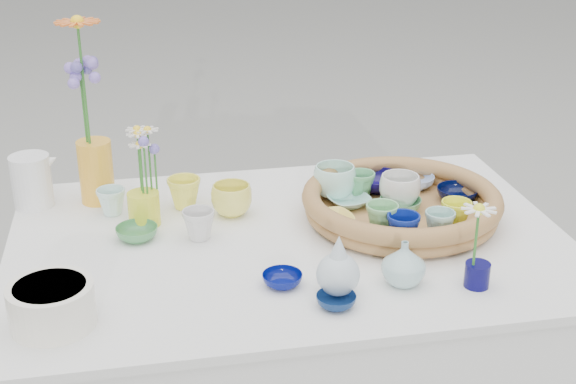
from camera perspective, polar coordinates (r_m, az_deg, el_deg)
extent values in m
imported|color=#110A4C|center=(2.04, 6.42, 0.68)|extent=(0.15, 0.15, 0.04)
imported|color=black|center=(2.01, 11.96, -0.13)|extent=(0.12, 0.12, 0.03)
imported|color=yellow|center=(1.86, 11.84, -1.58)|extent=(0.08, 0.08, 0.07)
imported|color=#61A472|center=(1.93, 7.99, -0.90)|extent=(0.13, 0.13, 0.03)
imported|color=#73BA77|center=(1.80, 6.69, -1.89)|extent=(0.09, 0.09, 0.07)
imported|color=#9CD3C9|center=(1.94, 4.35, -0.63)|extent=(0.12, 0.12, 0.02)
imported|color=#B7EEE0|center=(1.98, 3.34, 0.74)|extent=(0.13, 0.13, 0.08)
imported|color=silver|center=(1.95, 7.95, 0.11)|extent=(0.12, 0.12, 0.08)
imported|color=#A3BCE8|center=(2.07, 9.01, 0.74)|extent=(0.11, 0.11, 0.03)
imported|color=navy|center=(1.76, 8.18, -2.63)|extent=(0.09, 0.09, 0.07)
imported|color=#FFE45D|center=(1.84, 3.18, -1.99)|extent=(0.11, 0.11, 0.02)
imported|color=#94C4B9|center=(1.80, 10.73, -2.30)|extent=(0.08, 0.08, 0.06)
imported|color=#5AA96D|center=(1.98, 5.19, 0.51)|extent=(0.08, 0.08, 0.07)
imported|color=#F0E94C|center=(1.98, -7.39, -0.07)|extent=(0.11, 0.11, 0.08)
imported|color=#EAE058|center=(1.93, -4.03, -0.56)|extent=(0.10, 0.10, 0.08)
imported|color=#42874D|center=(1.84, -10.69, -2.88)|extent=(0.12, 0.12, 0.03)
imported|color=silver|center=(1.82, -6.37, -2.32)|extent=(0.10, 0.10, 0.07)
imported|color=#040D5F|center=(1.63, -0.41, -6.25)|extent=(0.09, 0.09, 0.03)
imported|color=silver|center=(1.97, -12.44, -0.67)|extent=(0.08, 0.08, 0.07)
imported|color=#0C224E|center=(1.56, 3.44, -7.74)|extent=(0.08, 0.08, 0.02)
imported|color=#9DC1C0|center=(1.64, 8.24, -5.02)|extent=(0.11, 0.11, 0.09)
cylinder|color=#070541|center=(1.66, 13.30, -5.75)|extent=(0.06, 0.06, 0.05)
cylinder|color=gold|center=(2.04, -13.49, 1.42)|extent=(0.10, 0.10, 0.16)
cylinder|color=yellow|center=(1.90, -10.20, -1.18)|extent=(0.09, 0.09, 0.08)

